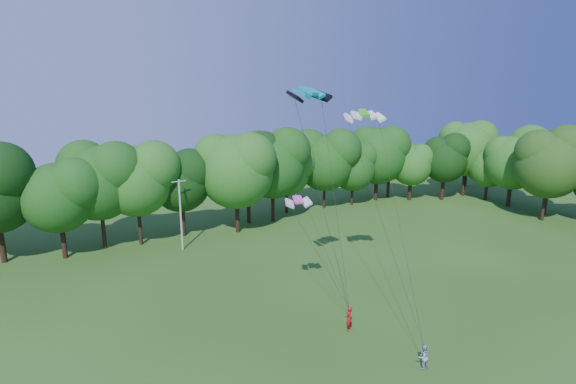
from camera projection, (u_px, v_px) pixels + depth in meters
name	position (u px, v px, depth m)	size (l,w,h in m)	color
utility_pole	(181.00, 214.00, 47.31)	(1.54, 0.26, 7.73)	#B3B3AA
kite_flyer_left	(349.00, 319.00, 32.43)	(0.68, 0.45, 1.87)	#A51515
kite_flyer_right	(423.00, 357.00, 28.13)	(0.80, 0.62, 1.65)	#97A5D1
kite_teal	(309.00, 91.00, 30.73)	(3.41, 2.11, 0.62)	#0598AD
kite_green	(364.00, 113.00, 33.51)	(3.23, 2.21, 0.55)	#3FC51D
kite_pink	(298.00, 200.00, 33.05)	(2.09, 1.32, 0.47)	#EF42AB
tree_back_center	(248.00, 163.00, 55.59)	(8.51, 8.51, 12.39)	#312413
tree_back_east	(390.00, 158.00, 68.86)	(6.85, 6.85, 9.97)	black
tree_flank_east	(550.00, 159.00, 56.54)	(8.94, 8.94, 13.01)	#321E14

